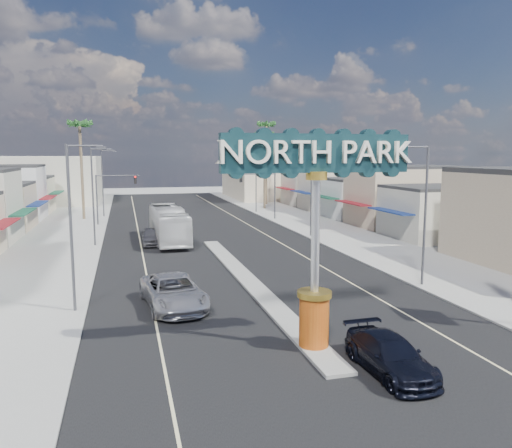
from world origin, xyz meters
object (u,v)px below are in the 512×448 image
streetlight_l_far (104,179)px  streetlight_r_near (423,208)px  streetlight_l_mid (95,192)px  streetlight_r_mid (310,188)px  palm_right_mid (265,139)px  suv_right (390,355)px  traffic_signal_left (112,189)px  palm_right_far (266,130)px  suv_left (173,292)px  gateway_sign (316,215)px  streetlight_r_far (255,178)px  city_bus (169,224)px  car_parked_left (151,236)px  traffic_signal_right (261,187)px  palm_left_far (80,130)px  streetlight_l_near (74,219)px

streetlight_l_far → streetlight_r_near: (20.87, -42.00, 0.00)m
streetlight_l_mid → streetlight_r_near: size_ratio=1.00×
streetlight_r_mid → streetlight_l_mid: bearing=180.0°
palm_right_mid → suv_right: bearing=-100.9°
traffic_signal_left → palm_right_far: size_ratio=0.43×
traffic_signal_left → suv_left: 34.80m
streetlight_l_mid → palm_right_far: palm_right_far is taller
palm_right_far → suv_right: size_ratio=2.85×
gateway_sign → streetlight_l_mid: (-10.43, 28.02, -0.86)m
streetlight_r_near → streetlight_r_far: (0.00, 42.00, 0.00)m
palm_right_far → city_bus: palm_right_far is taller
traffic_signal_left → suv_left: traffic_signal_left is taller
suv_left → car_parked_left: size_ratio=1.37×
city_bus → streetlight_l_mid: bearing=-173.5°
traffic_signal_right → palm_left_far: (-22.18, 6.01, 7.22)m
traffic_signal_right → car_parked_left: bearing=-135.5°
traffic_signal_right → palm_right_mid: size_ratio=0.50×
traffic_signal_right → streetlight_r_mid: bearing=-84.9°
streetlight_l_mid → streetlight_l_far: 22.00m
gateway_sign → streetlight_l_far: 51.10m
palm_right_mid → palm_right_far: bearing=71.6°
palm_left_far → palm_right_mid: bearing=13.0°
streetlight_r_far → suv_left: (-15.80, -42.43, -4.17)m
streetlight_l_near → car_parked_left: bearing=75.9°
traffic_signal_left → streetlight_l_mid: (-1.25, -13.99, 0.79)m
streetlight_r_mid → city_bus: streetlight_r_mid is taller
palm_left_far → suv_left: palm_left_far is taller
streetlight_l_far → palm_left_far: (-2.57, -2.00, 6.43)m
gateway_sign → streetlight_r_far: gateway_sign is taller
gateway_sign → palm_right_far: size_ratio=0.65×
palm_left_far → city_bus: size_ratio=1.08×
streetlight_r_far → palm_right_mid: (2.57, 4.00, 5.54)m
traffic_signal_left → streetlight_l_far: (-1.25, 8.01, 0.79)m
traffic_signal_left → palm_right_mid: size_ratio=0.50×
traffic_signal_left → palm_left_far: palm_left_far is taller
palm_right_far → suv_left: size_ratio=2.20×
traffic_signal_right → streetlight_r_mid: streetlight_r_mid is taller
palm_right_mid → suv_right: size_ratio=2.45×
traffic_signal_right → streetlight_l_mid: size_ratio=0.67×
streetlight_r_far → palm_right_far: palm_right_far is taller
streetlight_l_far → suv_right: size_ratio=1.82×
gateway_sign → streetlight_r_far: size_ratio=1.02×
gateway_sign → suv_left: 10.58m
gateway_sign → palm_left_far: palm_left_far is taller
palm_right_far → suv_left: 57.41m
streetlight_l_far → palm_right_far: (25.43, 10.00, 7.32)m
suv_left → suv_right: (7.37, -10.59, -0.17)m
streetlight_l_near → streetlight_l_far: (0.00, 42.00, 0.00)m
suv_left → city_bus: 21.40m
palm_right_mid → streetlight_r_far: bearing=-122.7°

